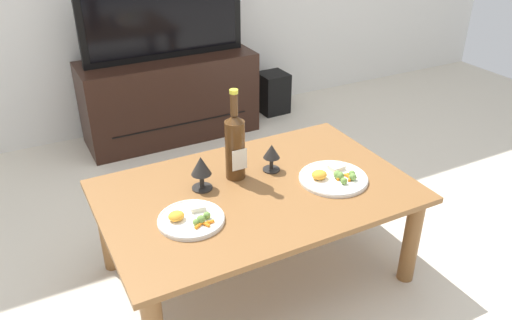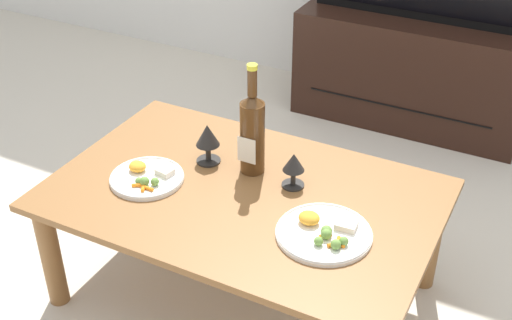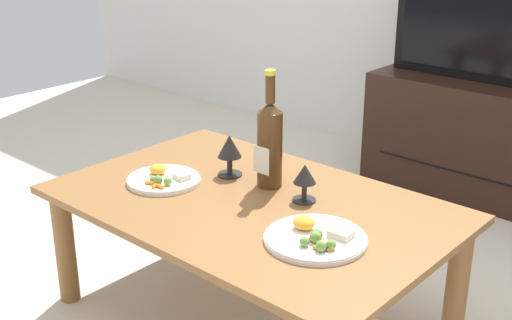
{
  "view_description": "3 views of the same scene",
  "coord_description": "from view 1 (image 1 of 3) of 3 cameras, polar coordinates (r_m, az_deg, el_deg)",
  "views": [
    {
      "loc": [
        -0.82,
        -1.56,
        1.54
      ],
      "look_at": [
        0.03,
        0.06,
        0.54
      ],
      "focal_mm": 35.61,
      "sensor_mm": 36.0,
      "label": 1
    },
    {
      "loc": [
        0.85,
        -1.56,
        1.7
      ],
      "look_at": [
        0.01,
        0.08,
        0.52
      ],
      "focal_mm": 46.72,
      "sensor_mm": 36.0,
      "label": 2
    },
    {
      "loc": [
        1.29,
        -1.43,
        1.31
      ],
      "look_at": [
        -0.04,
        0.06,
        0.55
      ],
      "focal_mm": 46.78,
      "sensor_mm": 36.0,
      "label": 3
    }
  ],
  "objects": [
    {
      "name": "dining_table",
      "position": [
        2.11,
        0.07,
        -4.78
      ],
      "size": [
        1.26,
        0.81,
        0.44
      ],
      "color": "brown",
      "rests_on": "ground_plane"
    },
    {
      "name": "wine_bottle",
      "position": [
        2.09,
        -2.38,
        1.81
      ],
      "size": [
        0.08,
        0.09,
        0.39
      ],
      "color": "#4C2D14",
      "rests_on": "dining_table"
    },
    {
      "name": "ground_plane",
      "position": [
        2.34,
        0.07,
        -12.41
      ],
      "size": [
        6.4,
        6.4,
        0.0
      ],
      "primitive_type": "plane",
      "color": "beige"
    },
    {
      "name": "dinner_plate_right",
      "position": [
        2.16,
        8.69,
        -1.94
      ],
      "size": [
        0.29,
        0.29,
        0.05
      ],
      "color": "white",
      "rests_on": "dining_table"
    },
    {
      "name": "goblet_right",
      "position": [
        2.17,
        1.76,
        0.75
      ],
      "size": [
        0.08,
        0.08,
        0.12
      ],
      "color": "black",
      "rests_on": "dining_table"
    },
    {
      "name": "floor_speaker",
      "position": [
        3.84,
        1.91,
        7.57
      ],
      "size": [
        0.21,
        0.21,
        0.3
      ],
      "primitive_type": "cube",
      "rotation": [
        0.0,
        0.0,
        0.03
      ],
      "color": "black",
      "rests_on": "ground_plane"
    },
    {
      "name": "dinner_plate_left",
      "position": [
        1.9,
        -7.32,
        -6.55
      ],
      "size": [
        0.25,
        0.25,
        0.05
      ],
      "color": "white",
      "rests_on": "dining_table"
    },
    {
      "name": "goblet_left",
      "position": [
        2.04,
        -6.19,
        -0.87
      ],
      "size": [
        0.08,
        0.08,
        0.15
      ],
      "color": "black",
      "rests_on": "dining_table"
    },
    {
      "name": "tv_screen",
      "position": [
        3.3,
        -10.37,
        15.37
      ],
      "size": [
        1.04,
        0.05,
        0.5
      ],
      "color": "black",
      "rests_on": "tv_stand"
    },
    {
      "name": "tv_stand",
      "position": [
        3.46,
        -9.62,
        6.91
      ],
      "size": [
        1.14,
        0.41,
        0.55
      ],
      "color": "black",
      "rests_on": "ground_plane"
    }
  ]
}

